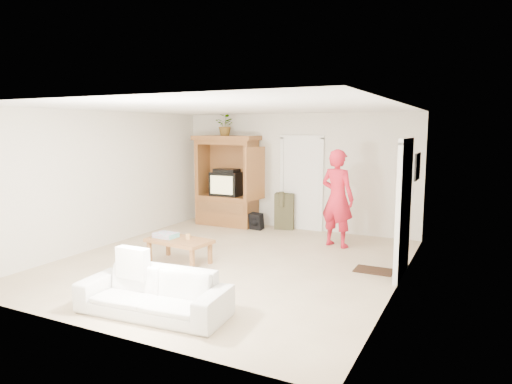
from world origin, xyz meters
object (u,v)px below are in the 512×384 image
man (337,198)px  coffee_table (179,242)px  armoire (228,187)px  sofa (153,292)px

man → coffee_table: 3.12m
armoire → coffee_table: bearing=-75.2°
armoire → man: size_ratio=1.12×
man → armoire: bearing=0.4°
sofa → man: bearing=71.0°
sofa → armoire: bearing=105.3°
man → sofa: (-1.07, -4.18, -0.67)m
sofa → coffee_table: (-1.01, 1.93, 0.08)m
armoire → coffee_table: armoire is taller
man → coffee_table: size_ratio=1.63×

